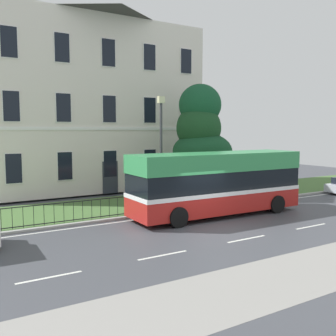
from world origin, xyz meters
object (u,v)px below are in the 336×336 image
georgian_townhouse (84,97)px  litter_bin (190,195)px  single_decker_bus (217,183)px  evergreen_tree (200,148)px  street_lamp_post (161,144)px

georgian_townhouse → litter_bin: georgian_townhouse is taller
georgian_townhouse → single_decker_bus: bearing=-80.8°
single_decker_bus → litter_bin: size_ratio=8.64×
evergreen_tree → single_decker_bus: 6.12m
street_lamp_post → litter_bin: bearing=1.5°
evergreen_tree → single_decker_bus: bearing=-117.2°
street_lamp_post → single_decker_bus: bearing=-52.6°
street_lamp_post → georgian_townhouse: bearing=91.7°
evergreen_tree → litter_bin: (-2.68, -2.72, -2.56)m
georgian_townhouse → street_lamp_post: 11.78m
georgian_townhouse → street_lamp_post: (0.33, -11.29, -3.34)m
georgian_townhouse → evergreen_tree: size_ratio=2.12×
single_decker_bus → street_lamp_post: 3.70m
single_decker_bus → street_lamp_post: (-1.91, 2.50, 1.95)m
georgian_townhouse → single_decker_bus: 14.94m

